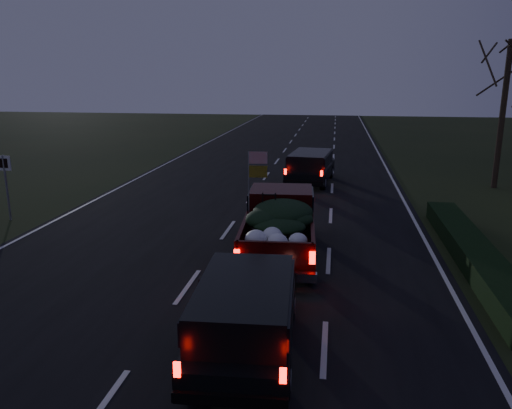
% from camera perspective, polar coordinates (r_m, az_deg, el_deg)
% --- Properties ---
extents(ground, '(120.00, 120.00, 0.00)m').
position_cam_1_polar(ground, '(13.30, -7.80, -9.31)').
color(ground, black).
rests_on(ground, ground).
extents(road_asphalt, '(14.00, 120.00, 0.02)m').
position_cam_1_polar(road_asphalt, '(13.30, -7.80, -9.27)').
color(road_asphalt, black).
rests_on(road_asphalt, ground).
extents(hedge_row, '(1.00, 10.00, 0.60)m').
position_cam_1_polar(hedge_row, '(16.02, 23.61, -5.11)').
color(hedge_row, black).
rests_on(hedge_row, ground).
extents(route_sign, '(0.55, 0.08, 2.50)m').
position_cam_1_polar(route_sign, '(20.92, -26.72, 2.79)').
color(route_sign, gray).
rests_on(route_sign, ground).
extents(bare_tree_far, '(3.60, 3.60, 7.00)m').
position_cam_1_polar(bare_tree_far, '(26.81, 26.74, 12.74)').
color(bare_tree_far, black).
rests_on(bare_tree_far, ground).
extents(pickup_truck, '(2.42, 5.54, 2.84)m').
position_cam_1_polar(pickup_truck, '(15.11, 2.73, -1.97)').
color(pickup_truck, black).
rests_on(pickup_truck, ground).
extents(lead_suv, '(2.38, 4.75, 1.32)m').
position_cam_1_polar(lead_suv, '(25.61, 6.25, 4.61)').
color(lead_suv, black).
rests_on(lead_suv, ground).
extents(rear_suv, '(2.21, 4.49, 1.26)m').
position_cam_1_polar(rear_suv, '(9.85, -1.21, -11.93)').
color(rear_suv, black).
rests_on(rear_suv, ground).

